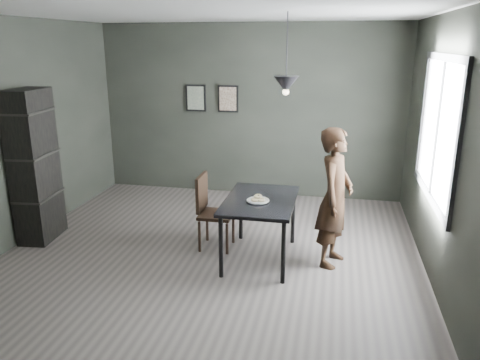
% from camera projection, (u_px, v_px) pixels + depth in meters
% --- Properties ---
extents(ground, '(5.00, 5.00, 0.00)m').
position_uv_depth(ground, '(211.00, 254.00, 5.73)').
color(ground, '#3D3734').
rests_on(ground, ground).
extents(back_wall, '(5.00, 0.10, 2.80)m').
position_uv_depth(back_wall, '(249.00, 111.00, 7.68)').
color(back_wall, black).
rests_on(back_wall, ground).
extents(ceiling, '(5.00, 5.00, 0.02)m').
position_uv_depth(ceiling, '(207.00, 12.00, 4.94)').
color(ceiling, silver).
rests_on(ceiling, ground).
extents(window_assembly, '(0.04, 1.96, 1.56)m').
position_uv_depth(window_assembly, '(438.00, 129.00, 4.98)').
color(window_assembly, white).
rests_on(window_assembly, ground).
extents(cafe_table, '(0.80, 1.20, 0.75)m').
position_uv_depth(cafe_table, '(260.00, 205.00, 5.42)').
color(cafe_table, black).
rests_on(cafe_table, ground).
extents(white_plate, '(0.23, 0.23, 0.01)m').
position_uv_depth(white_plate, '(258.00, 201.00, 5.31)').
color(white_plate, white).
rests_on(white_plate, cafe_table).
extents(donut_pile, '(0.16, 0.16, 0.07)m').
position_uv_depth(donut_pile, '(258.00, 198.00, 5.30)').
color(donut_pile, '#F9ECC1').
rests_on(donut_pile, white_plate).
extents(woman, '(0.53, 0.67, 1.60)m').
position_uv_depth(woman, '(335.00, 198.00, 5.28)').
color(woman, black).
rests_on(woman, ground).
extents(wood_chair, '(0.41, 0.41, 0.94)m').
position_uv_depth(wood_chair, '(210.00, 207.00, 5.79)').
color(wood_chair, black).
rests_on(wood_chair, ground).
extents(shelf_unit, '(0.43, 0.68, 1.95)m').
position_uv_depth(shelf_unit, '(35.00, 166.00, 5.94)').
color(shelf_unit, black).
rests_on(shelf_unit, ground).
extents(pendant_lamp, '(0.28, 0.28, 0.86)m').
position_uv_depth(pendant_lamp, '(286.00, 84.00, 5.08)').
color(pendant_lamp, black).
rests_on(pendant_lamp, ground).
extents(framed_print_left, '(0.34, 0.04, 0.44)m').
position_uv_depth(framed_print_left, '(196.00, 98.00, 7.77)').
color(framed_print_left, black).
rests_on(framed_print_left, ground).
extents(framed_print_right, '(0.34, 0.04, 0.44)m').
position_uv_depth(framed_print_right, '(228.00, 99.00, 7.66)').
color(framed_print_right, black).
rests_on(framed_print_right, ground).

